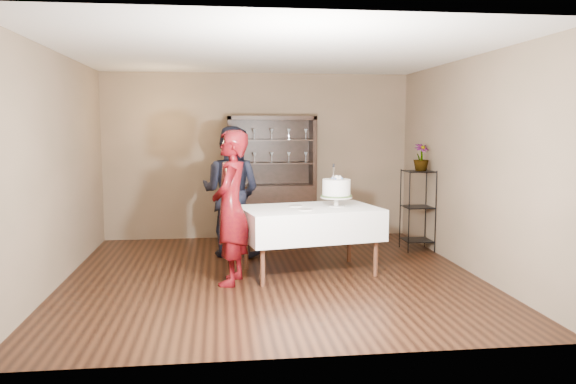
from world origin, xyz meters
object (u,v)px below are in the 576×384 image
(plant_etagere, at_px, (418,207))
(potted_plant, at_px, (421,157))
(cake_table, at_px, (310,223))
(cake, at_px, (336,189))
(china_hutch, at_px, (272,199))
(woman, at_px, (231,208))
(man, at_px, (231,192))

(plant_etagere, bearing_deg, potted_plant, -55.20)
(cake_table, distance_m, cake, 0.54)
(china_hutch, bearing_deg, potted_plant, -27.25)
(china_hutch, relative_size, cake_table, 1.10)
(plant_etagere, distance_m, woman, 3.16)
(cake, bearing_deg, plant_etagere, 36.39)
(cake, relative_size, potted_plant, 1.36)
(plant_etagere, bearing_deg, cake, -143.61)
(china_hutch, distance_m, plant_etagere, 2.33)
(china_hutch, xyz_separation_m, cake, (0.62, -2.13, 0.38))
(woman, distance_m, cake, 1.40)
(cake_table, xyz_separation_m, potted_plant, (1.83, 1.08, 0.75))
(china_hutch, bearing_deg, cake, -73.73)
(plant_etagere, relative_size, woman, 0.67)
(cake, bearing_deg, man, 141.01)
(cake, xyz_separation_m, potted_plant, (1.48, 1.05, 0.34))
(woman, bearing_deg, man, -168.41)
(man, relative_size, cake, 3.38)
(woman, distance_m, man, 1.45)
(plant_etagere, relative_size, cake, 2.21)
(woman, height_order, potted_plant, woman)
(cake, height_order, potted_plant, potted_plant)
(china_hutch, distance_m, cake, 2.25)
(china_hutch, xyz_separation_m, plant_etagere, (2.08, -1.05, -0.01))
(woman, xyz_separation_m, man, (0.03, 1.45, 0.02))
(china_hutch, xyz_separation_m, man, (-0.68, -1.08, 0.25))
(china_hutch, bearing_deg, woman, -105.70)
(cake_table, distance_m, man, 1.48)
(plant_etagere, distance_m, cake_table, 2.12)
(cake_table, distance_m, potted_plant, 2.25)
(china_hutch, distance_m, potted_plant, 2.47)
(cake_table, distance_m, woman, 1.08)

